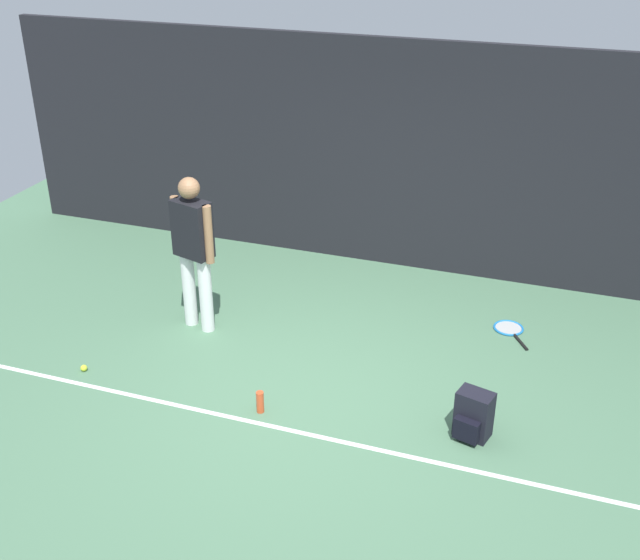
% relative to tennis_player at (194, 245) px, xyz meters
% --- Properties ---
extents(ground_plane, '(12.00, 12.00, 0.00)m').
position_rel_tennis_player_xyz_m(ground_plane, '(1.51, -0.78, -0.97)').
color(ground_plane, '#4C7556').
extents(back_fence, '(10.00, 0.10, 2.76)m').
position_rel_tennis_player_xyz_m(back_fence, '(1.51, 2.22, 0.41)').
color(back_fence, black).
rests_on(back_fence, ground).
extents(court_line, '(9.00, 0.05, 0.00)m').
position_rel_tennis_player_xyz_m(court_line, '(1.51, -1.36, -0.96)').
color(court_line, white).
rests_on(court_line, ground).
extents(tennis_player, '(0.51, 0.32, 1.70)m').
position_rel_tennis_player_xyz_m(tennis_player, '(0.00, 0.00, 0.00)').
color(tennis_player, white).
rests_on(tennis_player, ground).
extents(tennis_racket, '(0.47, 0.61, 0.03)m').
position_rel_tennis_player_xyz_m(tennis_racket, '(3.19, 1.01, -0.95)').
color(tennis_racket, black).
rests_on(tennis_racket, ground).
extents(backpack, '(0.34, 0.34, 0.44)m').
position_rel_tennis_player_xyz_m(backpack, '(3.09, -0.91, -0.76)').
color(backpack, black).
rests_on(backpack, ground).
extents(tennis_ball_near_player, '(0.07, 0.07, 0.07)m').
position_rel_tennis_player_xyz_m(tennis_ball_near_player, '(-0.68, -1.16, -0.93)').
color(tennis_ball_near_player, '#CCE033').
rests_on(tennis_ball_near_player, ground).
extents(water_bottle, '(0.07, 0.07, 0.21)m').
position_rel_tennis_player_xyz_m(water_bottle, '(1.22, -1.19, -0.86)').
color(water_bottle, '#D84C26').
rests_on(water_bottle, ground).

